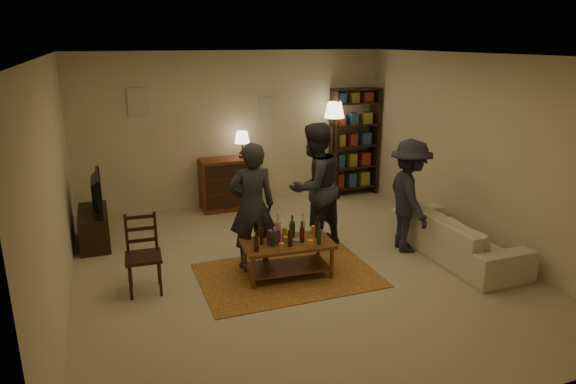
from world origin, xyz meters
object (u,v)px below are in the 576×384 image
dining_chair (143,251)px  bookshelf (354,141)px  coffee_table (287,246)px  floor_lamp (334,117)px  dresser (230,182)px  sofa (457,236)px  person_right (314,187)px  person_by_sofa (409,196)px  person_left (252,206)px  tv_stand (94,219)px

dining_chair → bookshelf: 4.98m
coffee_table → floor_lamp: size_ratio=0.64×
dining_chair → dresser: 3.14m
floor_lamp → bookshelf: bearing=15.0°
sofa → person_right: bearing=59.2°
dining_chair → person_by_sofa: 3.61m
coffee_table → floor_lamp: (1.94, 2.81, 1.13)m
person_by_sofa → person_right: bearing=76.8°
floor_lamp → person_right: size_ratio=1.00×
bookshelf → dresser: bearing=-178.4°
floor_lamp → person_left: (-2.26, -2.39, -0.70)m
coffee_table → tv_stand: size_ratio=1.09×
person_right → bookshelf: bearing=-152.7°
dining_chair → sofa: dining_chair is taller
coffee_table → person_right: 1.15m
person_left → person_by_sofa: (2.21, -0.21, -0.04)m
dresser → person_by_sofa: (1.89, -2.67, 0.32)m
dresser → person_right: size_ratio=0.76×
bookshelf → person_right: (-1.74, -2.17, -0.14)m
person_right → person_by_sofa: (1.20, -0.57, -0.10)m
tv_stand → bookshelf: size_ratio=0.52×
dining_chair → floor_lamp: size_ratio=0.53×
bookshelf → person_right: 2.78m
tv_stand → person_left: bearing=-38.5°
coffee_table → person_left: person_left is taller
sofa → person_by_sofa: 0.83m
person_left → person_right: 1.07m
coffee_table → bookshelf: 3.87m
tv_stand → person_left: 2.52m
sofa → coffee_table: bearing=84.3°
dining_chair → coffee_table: bearing=-4.8°
person_by_sofa → coffee_table: bearing=108.6°
person_right → person_left: bearing=-4.5°
person_by_sofa → floor_lamp: bearing=10.9°
sofa → floor_lamp: bearing=8.2°
bookshelf → sofa: size_ratio=0.97×
person_right → person_by_sofa: bearing=130.8°
person_by_sofa → dining_chair: bearing=101.7°
tv_stand → person_right: (2.95, -1.19, 0.51)m
floor_lamp → person_right: bearing=-121.6°
coffee_table → bookshelf: size_ratio=0.57×
dresser → bookshelf: bookshelf is taller
dining_chair → tv_stand: 1.81m
tv_stand → sofa: tv_stand is taller
bookshelf → person_left: 3.74m
dresser → dining_chair: bearing=-122.9°
tv_stand → dresser: 2.43m
dining_chair → person_left: person_left is taller
tv_stand → sofa: bearing=-25.3°
tv_stand → floor_lamp: (4.20, 0.85, 1.15)m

